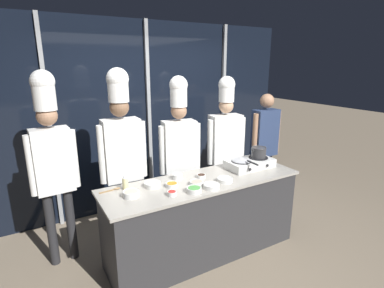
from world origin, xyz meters
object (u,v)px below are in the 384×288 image
(person_guest, at_px, (265,140))
(serving_spoon_slotted, at_px, (114,189))
(prep_bowl_noodles, at_px, (152,184))
(prep_bowl_scallions, at_px, (194,189))
(prep_bowl_rice, at_px, (225,180))
(prep_bowl_bean_sprouts, at_px, (178,176))
(portable_stove, at_px, (250,163))
(prep_bowl_carrots, at_px, (172,185))
(frying_pan, at_px, (242,159))
(prep_bowl_soy_glaze, at_px, (201,176))
(chef_head, at_px, (52,152))
(prep_bowl_garlic, at_px, (212,186))
(chef_sous, at_px, (122,146))
(squeeze_bottle_oil, at_px, (125,183))
(chef_line, at_px, (179,144))
(prep_bowl_shrimp, at_px, (197,183))
(prep_bowl_bell_pepper, at_px, (172,193))
(stock_pot, at_px, (259,152))
(chef_pastry, at_px, (225,138))
(prep_bowl_chicken, at_px, (131,193))

(person_guest, bearing_deg, serving_spoon_slotted, 8.64)
(prep_bowl_noodles, bearing_deg, prep_bowl_scallions, -47.55)
(prep_bowl_rice, xyz_separation_m, prep_bowl_bean_sprouts, (-0.41, 0.32, 0.01))
(portable_stove, bearing_deg, person_guest, 34.60)
(prep_bowl_carrots, bearing_deg, frying_pan, 3.08)
(prep_bowl_carrots, bearing_deg, prep_bowl_soy_glaze, 9.53)
(prep_bowl_scallions, bearing_deg, chef_head, 143.53)
(prep_bowl_carrots, xyz_separation_m, chef_head, (-1.03, 0.63, 0.34))
(portable_stove, bearing_deg, frying_pan, -177.90)
(prep_bowl_garlic, bearing_deg, chef_sous, 130.92)
(prep_bowl_garlic, distance_m, chef_sous, 1.08)
(prep_bowl_soy_glaze, bearing_deg, squeeze_bottle_oil, 172.20)
(portable_stove, height_order, chef_line, chef_line)
(prep_bowl_shrimp, bearing_deg, squeeze_bottle_oil, 158.85)
(prep_bowl_noodles, relative_size, person_guest, 0.10)
(squeeze_bottle_oil, bearing_deg, prep_bowl_carrots, -22.65)
(squeeze_bottle_oil, xyz_separation_m, prep_bowl_soy_glaze, (0.83, -0.11, -0.05))
(prep_bowl_shrimp, xyz_separation_m, prep_bowl_noodles, (-0.42, 0.19, 0.00))
(portable_stove, xyz_separation_m, squeeze_bottle_oil, (-1.52, 0.12, 0.02))
(portable_stove, xyz_separation_m, person_guest, (0.67, 0.46, 0.11))
(prep_bowl_soy_glaze, bearing_deg, prep_bowl_bell_pepper, -152.63)
(prep_bowl_scallions, distance_m, chef_sous, 0.96)
(stock_pot, height_order, prep_bowl_bean_sprouts, stock_pot)
(prep_bowl_noodles, bearing_deg, prep_bowl_carrots, -31.91)
(prep_bowl_noodles, xyz_separation_m, person_guest, (1.92, 0.41, 0.13))
(stock_pot, bearing_deg, chef_sous, 162.71)
(chef_sous, bearing_deg, squeeze_bottle_oil, 76.21)
(prep_bowl_noodles, height_order, chef_line, chef_line)
(stock_pot, bearing_deg, prep_bowl_garlic, -161.85)
(prep_bowl_bell_pepper, bearing_deg, prep_bowl_rice, 2.19)
(prep_bowl_garlic, relative_size, chef_head, 0.08)
(prep_bowl_bell_pepper, height_order, prep_bowl_garlic, prep_bowl_garlic)
(squeeze_bottle_oil, bearing_deg, person_guest, 8.75)
(prep_bowl_carrots, distance_m, prep_bowl_bean_sprouts, 0.22)
(prep_bowl_noodles, height_order, chef_pastry, chef_pastry)
(prep_bowl_shrimp, relative_size, prep_bowl_noodles, 0.83)
(prep_bowl_bell_pepper, relative_size, chef_head, 0.04)
(portable_stove, height_order, chef_sous, chef_sous)
(prep_bowl_carrots, height_order, prep_bowl_bell_pepper, prep_bowl_bell_pepper)
(chef_pastry, bearing_deg, prep_bowl_noodles, 28.58)
(portable_stove, xyz_separation_m, chef_line, (-0.69, 0.52, 0.22))
(serving_spoon_slotted, xyz_separation_m, chef_line, (0.93, 0.35, 0.27))
(prep_bowl_bell_pepper, bearing_deg, portable_stove, 11.65)
(prep_bowl_bean_sprouts, bearing_deg, prep_bowl_noodles, -170.03)
(prep_bowl_bell_pepper, bearing_deg, prep_bowl_bean_sprouts, 55.25)
(prep_bowl_soy_glaze, xyz_separation_m, serving_spoon_slotted, (-0.94, 0.16, -0.01))
(serving_spoon_slotted, relative_size, chef_line, 0.11)
(portable_stove, relative_size, chef_sous, 0.28)
(stock_pot, distance_m, serving_spoon_slotted, 1.77)
(prep_bowl_chicken, distance_m, prep_bowl_soy_glaze, 0.84)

